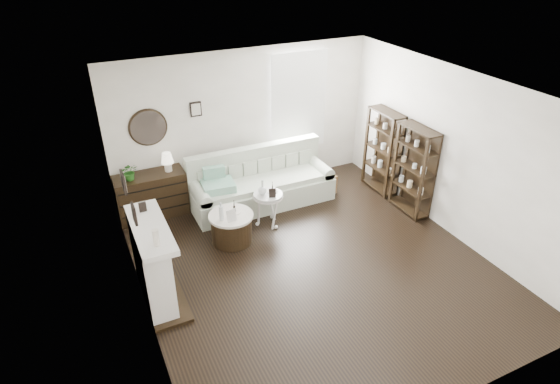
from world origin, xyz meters
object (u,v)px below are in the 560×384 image
sofa (261,186)px  dresser (152,195)px  drum_table (232,228)px  pedestal_table (268,196)px

sofa → dresser: sofa is taller
dresser → drum_table: dresser is taller
sofa → pedestal_table: 0.83m
drum_table → pedestal_table: size_ratio=1.19×
sofa → dresser: 1.96m
dresser → pedestal_table: dresser is taller
dresser → pedestal_table: 2.09m
dresser → pedestal_table: size_ratio=1.98×
sofa → pedestal_table: size_ratio=4.28×
sofa → dresser: bearing=168.5°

